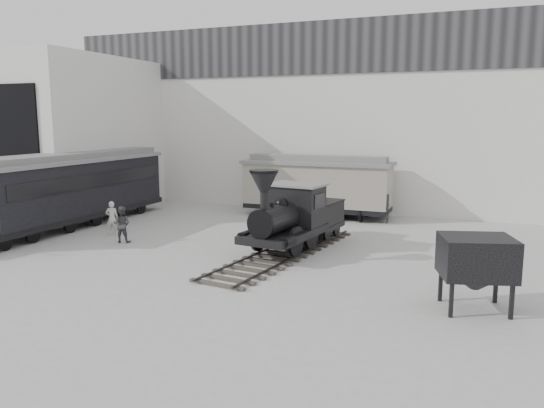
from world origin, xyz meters
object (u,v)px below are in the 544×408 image
at_px(boxcar, 317,184).
at_px(visitor_a, 112,218).
at_px(locomotive, 292,220).
at_px(coal_hopper, 476,263).
at_px(visitor_b, 122,224).
at_px(passenger_coach, 73,189).

relative_size(boxcar, visitor_a, 5.20).
bearing_deg(locomotive, coal_hopper, -24.92).
distance_m(boxcar, visitor_b, 11.31).
xyz_separation_m(locomotive, visitor_a, (-8.98, -0.21, -0.48)).
height_order(boxcar, coal_hopper, boxcar).
height_order(visitor_a, visitor_b, visitor_b).
relative_size(passenger_coach, coal_hopper, 5.58).
bearing_deg(visitor_a, visitor_b, 117.88).
bearing_deg(locomotive, visitor_b, -162.24).
distance_m(visitor_a, coal_hopper, 16.77).
bearing_deg(visitor_a, passenger_coach, -41.98).
height_order(passenger_coach, visitor_b, passenger_coach).
bearing_deg(visitor_a, locomotive, 157.57).
height_order(boxcar, visitor_b, boxcar).
distance_m(locomotive, boxcar, 8.18).
relative_size(passenger_coach, visitor_b, 8.03).
bearing_deg(passenger_coach, locomotive, -3.23).
relative_size(boxcar, passenger_coach, 0.64).
height_order(visitor_a, coal_hopper, coal_hopper).
relative_size(locomotive, visitor_b, 6.20).
bearing_deg(passenger_coach, visitor_b, -24.41).
distance_m(passenger_coach, visitor_b, 5.17).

